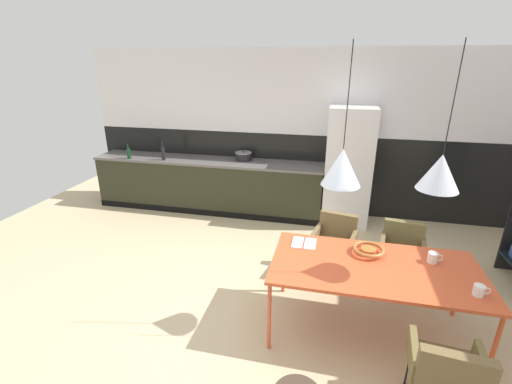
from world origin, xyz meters
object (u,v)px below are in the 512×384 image
(bottle_vinegar_dark, at_px, (129,153))
(cooking_pot, at_px, (243,156))
(dining_table, at_px, (374,270))
(mug_wide_latte, at_px, (479,290))
(mug_dark_espresso, at_px, (433,258))
(pendant_lamp_over_table_near, at_px, (342,167))
(armchair_by_stool, at_px, (448,370))
(bottle_oil_tall, at_px, (163,153))
(refrigerator_column, at_px, (348,167))
(fruit_bowl, at_px, (368,250))
(pendant_lamp_over_table_far, at_px, (440,172))
(armchair_far_side, at_px, (336,236))
(armchair_facing_counter, at_px, (402,246))
(open_book, at_px, (304,243))

(bottle_vinegar_dark, bearing_deg, cooking_pot, 10.38)
(dining_table, distance_m, bottle_vinegar_dark, 4.54)
(bottle_vinegar_dark, bearing_deg, mug_wide_latte, -28.71)
(mug_dark_espresso, distance_m, pendant_lamp_over_table_near, 1.27)
(pendant_lamp_over_table_near, bearing_deg, bottle_vinegar_dark, 146.62)
(dining_table, distance_m, mug_wide_latte, 0.81)
(mug_dark_espresso, height_order, bottle_vinegar_dark, bottle_vinegar_dark)
(armchair_by_stool, relative_size, bottle_oil_tall, 2.42)
(pendant_lamp_over_table_near, bearing_deg, dining_table, 4.20)
(refrigerator_column, bearing_deg, fruit_bowl, -85.98)
(bottle_oil_tall, distance_m, pendant_lamp_over_table_far, 4.41)
(refrigerator_column, xyz_separation_m, armchair_far_side, (-0.14, -1.57, -0.43))
(dining_table, bearing_deg, pendant_lamp_over_table_near, -175.80)
(bottle_vinegar_dark, bearing_deg, dining_table, -30.47)
(armchair_far_side, bearing_deg, armchair_by_stool, 125.41)
(bottle_oil_tall, height_order, pendant_lamp_over_table_near, pendant_lamp_over_table_near)
(armchair_by_stool, height_order, bottle_oil_tall, bottle_oil_tall)
(armchair_far_side, bearing_deg, armchair_facing_counter, -169.12)
(bottle_vinegar_dark, distance_m, pendant_lamp_over_table_near, 4.27)
(open_book, bearing_deg, armchair_facing_counter, 31.71)
(bottle_vinegar_dark, bearing_deg, armchair_far_side, -20.61)
(dining_table, distance_m, bottle_oil_tall, 4.05)
(armchair_facing_counter, distance_m, bottle_vinegar_dark, 4.55)
(armchair_facing_counter, height_order, pendant_lamp_over_table_far, pendant_lamp_over_table_far)
(pendant_lamp_over_table_near, bearing_deg, bottle_oil_tall, 140.70)
(mug_wide_latte, bearing_deg, mug_dark_espresso, 118.75)
(cooking_pot, bearing_deg, bottle_vinegar_dark, -169.62)
(open_book, xyz_separation_m, mug_dark_espresso, (1.20, -0.09, 0.04))
(refrigerator_column, height_order, pendant_lamp_over_table_near, pendant_lamp_over_table_near)
(dining_table, relative_size, armchair_far_side, 2.46)
(open_book, xyz_separation_m, cooking_pot, (-1.27, 2.38, 0.23))
(armchair_by_stool, height_order, pendant_lamp_over_table_near, pendant_lamp_over_table_near)
(armchair_far_side, height_order, open_book, armchair_far_side)
(mug_dark_espresso, bearing_deg, dining_table, -160.90)
(bottle_vinegar_dark, bearing_deg, pendant_lamp_over_table_far, -28.64)
(dining_table, bearing_deg, mug_dark_espresso, 19.10)
(bottle_oil_tall, bearing_deg, cooking_pot, 12.89)
(refrigerator_column, relative_size, fruit_bowl, 6.06)
(pendant_lamp_over_table_far, bearing_deg, pendant_lamp_over_table_near, 178.99)
(mug_wide_latte, distance_m, pendant_lamp_over_table_far, 1.00)
(mug_wide_latte, xyz_separation_m, pendant_lamp_over_table_near, (-1.14, 0.23, 0.88))
(pendant_lamp_over_table_near, xyz_separation_m, pendant_lamp_over_table_far, (0.75, -0.01, 0.01))
(fruit_bowl, xyz_separation_m, mug_dark_espresso, (0.57, -0.03, 0.01))
(fruit_bowl, xyz_separation_m, mug_wide_latte, (0.81, -0.48, 0.01))
(armchair_facing_counter, relative_size, fruit_bowl, 2.39)
(refrigerator_column, xyz_separation_m, pendant_lamp_over_table_near, (-0.17, -2.56, 0.73))
(armchair_facing_counter, height_order, mug_dark_espresso, mug_dark_espresso)
(fruit_bowl, distance_m, bottle_vinegar_dark, 4.38)
(armchair_far_side, bearing_deg, mug_wide_latte, 144.39)
(bottle_oil_tall, bearing_deg, mug_dark_espresso, -29.68)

